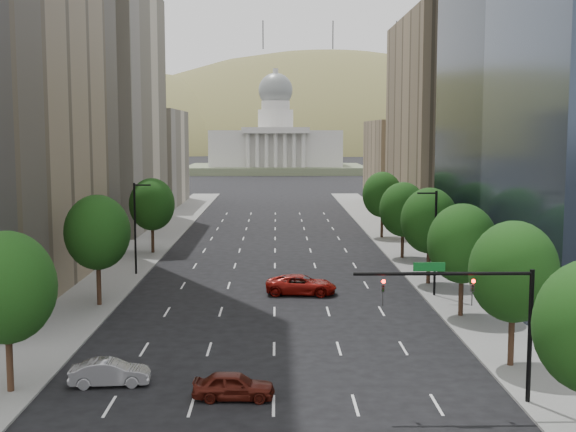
{
  "coord_description": "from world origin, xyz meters",
  "views": [
    {
      "loc": [
        0.16,
        -6.56,
        13.84
      ],
      "look_at": [
        0.98,
        45.29,
        8.0
      ],
      "focal_mm": 46.46,
      "sensor_mm": 36.0,
      "label": 1
    }
  ],
  "objects_px": {
    "car_maroon": "(234,386)",
    "car_silver": "(110,373)",
    "car_red_far": "(301,285)",
    "traffic_signal": "(482,305)",
    "capitol": "(276,148)"
  },
  "relations": [
    {
      "from": "car_maroon",
      "to": "car_silver",
      "type": "relative_size",
      "value": 0.98
    },
    {
      "from": "car_red_far",
      "to": "car_maroon",
      "type": "bearing_deg",
      "value": 175.49
    },
    {
      "from": "traffic_signal",
      "to": "car_red_far",
      "type": "height_order",
      "value": "traffic_signal"
    },
    {
      "from": "car_maroon",
      "to": "car_red_far",
      "type": "bearing_deg",
      "value": -7.77
    },
    {
      "from": "car_red_far",
      "to": "capitol",
      "type": "bearing_deg",
      "value": 5.99
    },
    {
      "from": "car_maroon",
      "to": "car_silver",
      "type": "bearing_deg",
      "value": 74.01
    },
    {
      "from": "car_maroon",
      "to": "car_red_far",
      "type": "relative_size",
      "value": 0.71
    },
    {
      "from": "traffic_signal",
      "to": "capitol",
      "type": "xyz_separation_m",
      "value": [
        -10.53,
        219.71,
        3.4
      ]
    },
    {
      "from": "capitol",
      "to": "car_red_far",
      "type": "distance_m",
      "value": 193.7
    },
    {
      "from": "traffic_signal",
      "to": "capitol",
      "type": "bearing_deg",
      "value": 92.74
    },
    {
      "from": "traffic_signal",
      "to": "car_silver",
      "type": "relative_size",
      "value": 2.1
    },
    {
      "from": "capitol",
      "to": "car_maroon",
      "type": "height_order",
      "value": "capitol"
    },
    {
      "from": "traffic_signal",
      "to": "car_maroon",
      "type": "xyz_separation_m",
      "value": [
        -12.6,
        0.98,
        -4.45
      ]
    },
    {
      "from": "car_silver",
      "to": "traffic_signal",
      "type": "bearing_deg",
      "value": -104.52
    },
    {
      "from": "car_red_far",
      "to": "traffic_signal",
      "type": "bearing_deg",
      "value": -157.21
    }
  ]
}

